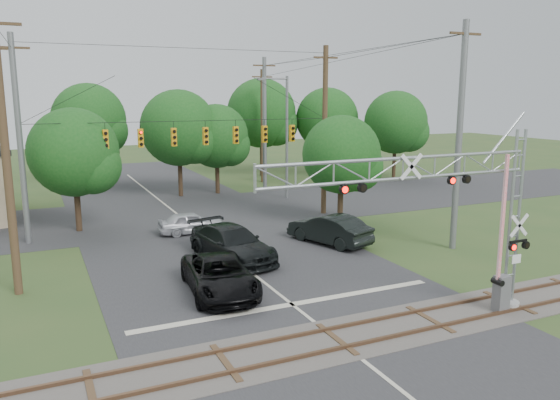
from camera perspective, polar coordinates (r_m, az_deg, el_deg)
name	(u,v)px	position (r m, az deg, el deg)	size (l,w,h in m)	color
ground	(369,366)	(17.83, 9.33, -16.77)	(160.00, 160.00, 0.00)	#2F4821
road_main	(250,272)	(26.03, -3.10, -7.52)	(14.00, 90.00, 0.02)	#2A2A2D
road_cross	(177,214)	(38.95, -10.70, -1.46)	(90.00, 12.00, 0.02)	#2A2A2D
railroad_track	(337,339)	(19.32, 5.93, -14.28)	(90.00, 3.20, 0.17)	#4B4541
crossing_gantry	(450,206)	(20.17, 17.36, -0.64)	(11.17, 0.89, 7.00)	gray
traffic_signal_span	(203,136)	(34.53, -8.02, 6.68)	(19.34, 0.36, 11.50)	slate
pickup_black	(220,275)	(23.30, -6.33, -7.83)	(2.58, 5.59, 1.55)	black
car_dark	(232,244)	(27.72, -5.02, -4.56)	(2.42, 5.94, 1.73)	black
sedan_silver	(191,223)	(33.35, -9.28, -2.35)	(1.57, 3.89, 1.33)	#B3B4BB
suv_dark	(329,229)	(30.77, 5.16, -3.04)	(1.77, 5.08, 1.67)	black
streetlight	(285,131)	(43.40, 0.49, 7.20)	(2.58, 0.27, 9.69)	slate
utility_poles	(212,131)	(37.02, -7.12, 7.16)	(24.06, 25.90, 12.00)	#4A3222
treeline	(146,126)	(46.95, -13.81, 7.49)	(53.19, 28.67, 9.92)	#342517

